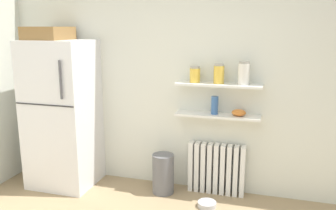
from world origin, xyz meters
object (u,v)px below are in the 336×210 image
storage_jar_2 (244,73)px  storage_jar_1 (219,74)px  radiator (216,169)px  refrigerator (62,111)px  vase (215,105)px  shelf_bowl (239,113)px  trash_bin (163,174)px  pet_food_bowl (207,204)px  storage_jar_0 (195,75)px

storage_jar_2 → storage_jar_1: bearing=180.0°
radiator → storage_jar_2: bearing=-6.7°
refrigerator → storage_jar_2: 2.09m
vase → refrigerator: bearing=-173.1°
storage_jar_2 → shelf_bowl: (-0.03, 0.00, -0.42)m
trash_bin → pet_food_bowl: size_ratio=2.30×
refrigerator → radiator: refrigerator is taller
storage_jar_0 → shelf_bowl: 0.61m
storage_jar_2 → trash_bin: (-0.82, -0.13, -1.14)m
storage_jar_1 → trash_bin: storage_jar_1 is taller
storage_jar_1 → refrigerator: bearing=-173.2°
refrigerator → storage_jar_1: size_ratio=8.89×
radiator → pet_food_bowl: size_ratio=3.22×
storage_jar_0 → trash_bin: (-0.31, -0.13, -1.11)m
radiator → storage_jar_0: (-0.25, -0.03, 1.05)m
storage_jar_1 → radiator: bearing=90.0°
storage_jar_2 → vase: bearing=180.0°
vase → trash_bin: bearing=-165.9°
radiator → vase: bearing=-139.2°
storage_jar_1 → shelf_bowl: storage_jar_1 is taller
pet_food_bowl → radiator: bearing=84.2°
vase → pet_food_bowl: size_ratio=0.99×
refrigerator → pet_food_bowl: size_ratio=9.40×
refrigerator → storage_jar_1: (1.76, 0.21, 0.47)m
storage_jar_0 → vase: size_ratio=0.89×
radiator → vase: (-0.03, -0.03, 0.73)m
refrigerator → trash_bin: size_ratio=4.09×
storage_jar_1 → trash_bin: 1.27m
refrigerator → trash_bin: 1.36m
storage_jar_1 → pet_food_bowl: bearing=-96.4°
refrigerator → pet_food_bowl: bearing=-3.5°
storage_jar_1 → shelf_bowl: (0.22, 0.00, -0.40)m
pet_food_bowl → storage_jar_1: bearing=83.6°
storage_jar_0 → storage_jar_1: 0.25m
refrigerator → shelf_bowl: 2.00m
trash_bin → pet_food_bowl: trash_bin is taller
storage_jar_1 → pet_food_bowl: size_ratio=1.06×
storage_jar_2 → pet_food_bowl: bearing=-132.5°
storage_jar_2 → vase: 0.46m
storage_jar_2 → refrigerator: bearing=-174.1°
storage_jar_2 → pet_food_bowl: (-0.29, -0.32, -1.34)m
vase → trash_bin: (-0.53, -0.13, -0.79)m
radiator → storage_jar_2: (0.25, -0.03, 1.08)m
radiator → storage_jar_1: 1.06m
shelf_bowl → vase: bearing=180.0°
refrigerator → shelf_bowl: (1.98, 0.21, 0.08)m
refrigerator → radiator: bearing=7.7°
vase → storage_jar_0: bearing=180.0°
refrigerator → vase: size_ratio=9.49×
radiator → storage_jar_1: (0.00, -0.03, 1.06)m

